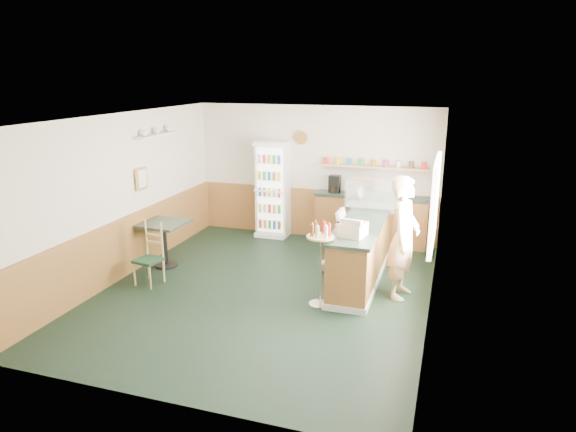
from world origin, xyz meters
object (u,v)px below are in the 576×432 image
at_px(drinks_fridge, 273,189).
at_px(condiment_stand, 320,253).
at_px(display_case, 371,195).
at_px(cash_register, 353,229).
at_px(shopkeeper, 404,238).
at_px(cafe_chair, 151,251).
at_px(cafe_table, 164,235).

distance_m(drinks_fridge, condiment_stand, 3.48).
distance_m(display_case, cash_register, 1.66).
height_order(cash_register, shopkeeper, shopkeeper).
bearing_deg(cafe_chair, cash_register, 14.90).
bearing_deg(drinks_fridge, cafe_chair, -109.26).
height_order(condiment_stand, cafe_chair, condiment_stand).
distance_m(condiment_stand, cafe_table, 3.09).
xyz_separation_m(condiment_stand, cafe_table, (-3.00, 0.70, -0.24)).
xyz_separation_m(display_case, condiment_stand, (-0.40, -1.99, -0.45)).
relative_size(drinks_fridge, shopkeeper, 1.06).
height_order(condiment_stand, cafe_table, condiment_stand).
bearing_deg(condiment_stand, cafe_table, 166.86).
relative_size(cash_register, cafe_chair, 0.36).
height_order(display_case, cafe_chair, display_case).
distance_m(drinks_fridge, cafe_chair, 3.20).
bearing_deg(cash_register, drinks_fridge, 141.14).
bearing_deg(cafe_table, drinks_fridge, 62.01).
bearing_deg(shopkeeper, display_case, 36.32).
distance_m(shopkeeper, cafe_table, 4.12).
relative_size(display_case, condiment_stand, 0.70).
relative_size(cash_register, condiment_stand, 0.29).
height_order(drinks_fridge, cash_register, drinks_fridge).
bearing_deg(cash_register, shopkeeper, 38.86).
height_order(cash_register, condiment_stand, condiment_stand).
xyz_separation_m(shopkeeper, cafe_chair, (-3.93, -0.70, -0.41)).
relative_size(cash_register, cafe_table, 0.45).
height_order(cash_register, cafe_chair, cash_register).
height_order(shopkeeper, cafe_table, shopkeeper).
relative_size(condiment_stand, cafe_table, 1.55).
relative_size(display_case, cash_register, 2.41).
xyz_separation_m(condiment_stand, cafe_chair, (-2.83, -0.01, -0.27)).
xyz_separation_m(cash_register, shopkeeper, (0.70, 0.36, -0.17)).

